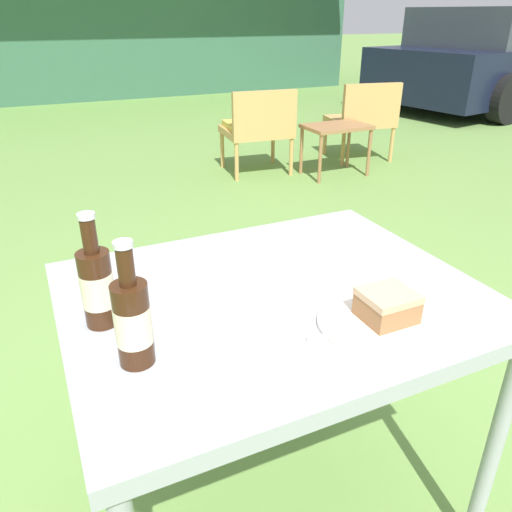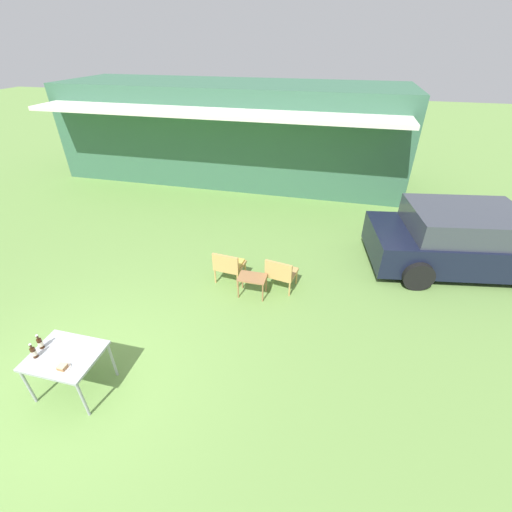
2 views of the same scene
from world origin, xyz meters
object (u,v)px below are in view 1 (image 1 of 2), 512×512
(wicker_chair_cushioned, at_px, (258,126))
(cola_bottle_far, at_px, (133,321))
(cake_on_plate, at_px, (381,314))
(wicker_chair_plain, at_px, (363,117))
(cola_bottle_near, at_px, (97,285))
(patio_table, at_px, (273,316))
(parked_car, at_px, (500,60))
(garden_side_table, at_px, (336,132))

(wicker_chair_cushioned, bearing_deg, cola_bottle_far, 66.97)
(cake_on_plate, bearing_deg, wicker_chair_plain, 54.20)
(cola_bottle_near, bearing_deg, patio_table, -5.44)
(cola_bottle_near, distance_m, cola_bottle_far, 0.16)
(cake_on_plate, bearing_deg, patio_table, 123.92)
(parked_car, height_order, wicker_chair_cushioned, parked_car)
(parked_car, xyz_separation_m, wicker_chair_cushioned, (-4.90, -1.79, -0.25))
(wicker_chair_cushioned, height_order, garden_side_table, wicker_chair_cushioned)
(wicker_chair_cushioned, xyz_separation_m, cake_on_plate, (-1.27, -3.30, 0.32))
(cake_on_plate, bearing_deg, garden_side_table, 57.92)
(wicker_chair_cushioned, xyz_separation_m, cola_bottle_far, (-1.76, -3.21, 0.39))
(cola_bottle_near, bearing_deg, parked_car, 35.87)
(patio_table, distance_m, cake_on_plate, 0.27)
(patio_table, bearing_deg, cake_on_plate, -56.08)
(garden_side_table, xyz_separation_m, cola_bottle_far, (-2.35, -2.87, 0.43))
(patio_table, bearing_deg, cola_bottle_near, 174.56)
(parked_car, distance_m, cola_bottle_far, 8.32)
(wicker_chair_plain, distance_m, cake_on_plate, 4.06)
(wicker_chair_plain, xyz_separation_m, cake_on_plate, (-2.37, -3.28, 0.32))
(wicker_chair_cushioned, relative_size, cake_on_plate, 3.11)
(wicker_chair_plain, distance_m, garden_side_table, 0.61)
(wicker_chair_cushioned, xyz_separation_m, garden_side_table, (0.59, -0.34, -0.04))
(cake_on_plate, distance_m, cola_bottle_near, 0.59)
(parked_car, xyz_separation_m, patio_table, (-6.31, -4.88, -0.02))
(parked_car, height_order, garden_side_table, parked_car)
(cake_on_plate, bearing_deg, cola_bottle_far, 169.68)
(garden_side_table, relative_size, cake_on_plate, 2.31)
(cola_bottle_far, bearing_deg, wicker_chair_cushioned, 61.32)
(garden_side_table, distance_m, cake_on_plate, 3.51)
(garden_side_table, bearing_deg, cola_bottle_far, -129.28)
(wicker_chair_cushioned, bearing_deg, garden_side_table, 155.40)
(patio_table, distance_m, cola_bottle_far, 0.40)
(patio_table, xyz_separation_m, cola_bottle_near, (-0.39, 0.04, 0.16))
(parked_car, bearing_deg, wicker_chair_plain, -163.77)
(parked_car, bearing_deg, wicker_chair_cushioned, -169.19)
(wicker_chair_cushioned, bearing_deg, cola_bottle_near, 65.20)
(garden_side_table, relative_size, cola_bottle_near, 2.22)
(wicker_chair_plain, relative_size, garden_side_table, 1.34)
(patio_table, bearing_deg, garden_side_table, 53.97)
(parked_car, xyz_separation_m, wicker_chair_plain, (-3.79, -1.81, -0.25))
(parked_car, xyz_separation_m, cola_bottle_near, (-6.69, -4.84, 0.14))
(cake_on_plate, xyz_separation_m, cola_bottle_far, (-0.49, 0.09, 0.07))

